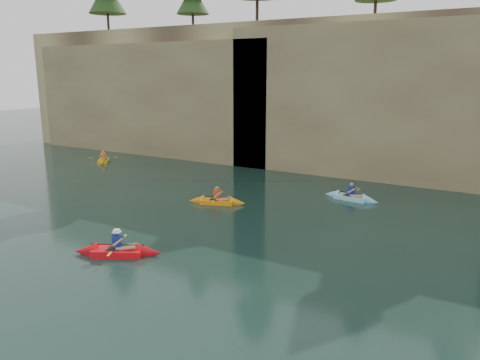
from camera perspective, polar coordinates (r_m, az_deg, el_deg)
The scene contains 10 objects.
ground at distance 16.78m, azimuth -9.68°, elevation -14.32°, with size 160.00×160.00×0.00m, color black.
cliff at distance 42.45m, azimuth 17.30°, elevation 10.25°, with size 70.00×16.00×12.00m, color tan.
cliff_slab_west at distance 45.17m, azimuth -11.10°, elevation 9.81°, with size 26.00×2.40×10.56m, color #998A5C.
cliff_slab_center at distance 34.82m, azimuth 17.64°, elevation 9.24°, with size 24.00×2.40×11.40m, color #998A5C.
sea_cave_west at distance 43.68m, azimuth -9.50°, elevation 5.45°, with size 4.50×1.00×4.00m, color black.
sea_cave_center at distance 36.48m, azimuth 7.74°, elevation 3.38°, with size 3.50×1.00×3.20m, color black.
main_kayaker at distance 20.89m, azimuth -14.67°, elevation -8.36°, with size 3.77×2.51×1.41m.
kayaker_orange at distance 27.83m, azimuth -2.81°, elevation -2.59°, with size 3.51×2.45×1.31m.
kayaker_yellow at distance 42.25m, azimuth -16.29°, elevation 2.31°, with size 2.56×2.95×1.29m.
kayaker_ltblue_mid at distance 29.46m, azimuth 13.37°, elevation -2.05°, with size 3.55×2.58×1.33m.
Camera 1 is at (9.78, -11.28, 7.67)m, focal length 35.00 mm.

